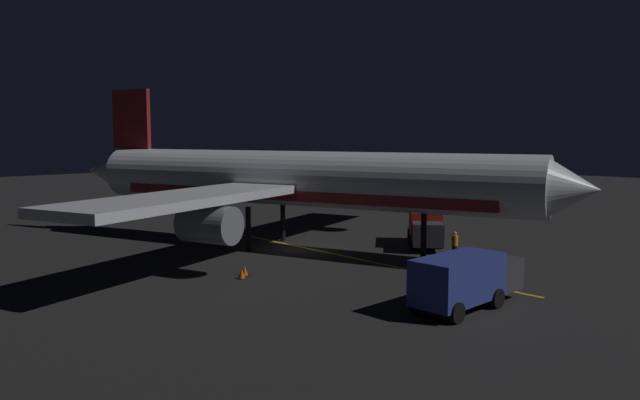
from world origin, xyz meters
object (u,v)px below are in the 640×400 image
object	(u,v)px
traffic_cone_under_wing	(245,271)
ground_crew_worker	(455,245)
baggage_truck	(465,280)
airliner	(291,181)
traffic_cone_near_left	(410,235)
catering_truck	(425,228)
traffic_cone_near_right	(242,274)

from	to	relation	value
traffic_cone_under_wing	ground_crew_worker	bearing A→B (deg)	153.79
baggage_truck	ground_crew_worker	bearing A→B (deg)	-146.12
airliner	traffic_cone_near_left	xyz separation A→B (m)	(-8.94, 3.52, -4.35)
catering_truck	traffic_cone_under_wing	distance (m)	14.71
ground_crew_worker	traffic_cone_under_wing	bearing A→B (deg)	-26.21
ground_crew_worker	traffic_cone_under_wing	world-z (taller)	ground_crew_worker
traffic_cone_near_right	traffic_cone_under_wing	xyz separation A→B (m)	(-0.56, -0.43, 0.00)
traffic_cone_near_left	traffic_cone_under_wing	world-z (taller)	same
traffic_cone_near_right	ground_crew_worker	bearing A→B (deg)	156.46
airliner	baggage_truck	world-z (taller)	airliner
ground_crew_worker	traffic_cone_near_right	world-z (taller)	ground_crew_worker
ground_crew_worker	traffic_cone_under_wing	size ratio (longest dim) A/B	3.16
catering_truck	traffic_cone_under_wing	xyz separation A→B (m)	(14.54, -1.99, -1.01)
catering_truck	traffic_cone_under_wing	bearing A→B (deg)	-7.78
catering_truck	ground_crew_worker	world-z (taller)	catering_truck
traffic_cone_under_wing	airliner	bearing A→B (deg)	-150.94
baggage_truck	traffic_cone_near_left	world-z (taller)	baggage_truck
catering_truck	airliner	bearing A→B (deg)	-40.68
catering_truck	traffic_cone_under_wing	world-z (taller)	catering_truck
catering_truck	traffic_cone_near_right	distance (m)	15.21
traffic_cone_near_left	traffic_cone_near_right	bearing A→B (deg)	3.53
traffic_cone_under_wing	traffic_cone_near_left	bearing A→B (deg)	-177.86
airliner	ground_crew_worker	xyz separation A→B (m)	(-4.55, 10.02, -3.72)
traffic_cone_near_left	airliner	bearing A→B (deg)	-21.48
traffic_cone_under_wing	baggage_truck	bearing A→B (deg)	103.00
baggage_truck	traffic_cone_near_right	size ratio (longest dim) A/B	11.75
traffic_cone_near_right	baggage_truck	bearing A→B (deg)	106.04
airliner	baggage_truck	xyz separation A→B (m)	(4.64, 16.19, -3.34)
traffic_cone_near_right	traffic_cone_under_wing	size ratio (longest dim) A/B	1.00
traffic_cone_near_left	traffic_cone_under_wing	bearing A→B (deg)	2.14
airliner	traffic_cone_near_left	world-z (taller)	airliner
airliner	ground_crew_worker	bearing A→B (deg)	114.40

